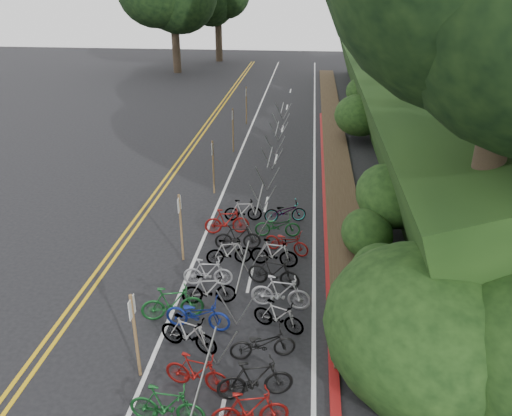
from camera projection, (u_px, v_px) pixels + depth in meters
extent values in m
plane|color=black|center=(116.00, 355.00, 13.17)|extent=(120.00, 120.00, 0.00)
cube|color=gold|center=(150.00, 199.00, 22.39)|extent=(0.12, 80.00, 0.01)
cube|color=gold|center=(156.00, 199.00, 22.36)|extent=(0.12, 80.00, 0.01)
cube|color=silver|center=(219.00, 202.00, 22.08)|extent=(0.12, 80.00, 0.01)
cube|color=silver|center=(314.00, 206.00, 21.67)|extent=(0.12, 80.00, 0.01)
cube|color=silver|center=(250.00, 279.00, 16.47)|extent=(0.10, 1.60, 0.01)
cube|color=silver|center=(266.00, 204.00, 21.88)|extent=(0.10, 1.60, 0.01)
cube|color=silver|center=(276.00, 159.00, 27.29)|extent=(0.10, 1.60, 0.01)
cube|color=silver|center=(282.00, 129.00, 32.69)|extent=(0.10, 1.60, 0.01)
cube|color=silver|center=(287.00, 107.00, 38.10)|extent=(0.10, 1.60, 0.01)
cube|color=silver|center=(290.00, 91.00, 43.51)|extent=(0.10, 1.60, 0.01)
cube|color=maroon|center=(325.00, 188.00, 23.41)|extent=(0.25, 28.00, 0.10)
cube|color=black|center=(453.00, 89.00, 30.51)|extent=(12.32, 44.00, 9.11)
cube|color=#382819|center=(333.00, 129.00, 32.34)|extent=(1.40, 44.00, 0.16)
ellipsoid|color=#284C19|center=(384.00, 276.00, 14.73)|extent=(2.00, 2.80, 1.60)
ellipsoid|color=#284C19|center=(390.00, 195.00, 18.95)|extent=(2.60, 3.64, 2.08)
ellipsoid|color=#284C19|center=(400.00, 138.00, 24.05)|extent=(2.20, 3.08, 1.76)
ellipsoid|color=#284C19|center=(359.00, 115.00, 29.78)|extent=(3.00, 4.20, 2.40)
ellipsoid|color=#284C19|center=(363.00, 92.00, 35.05)|extent=(2.40, 3.36, 1.92)
ellipsoid|color=#284C19|center=(376.00, 72.00, 38.24)|extent=(2.80, 3.92, 2.24)
ellipsoid|color=#284C19|center=(367.00, 233.00, 17.52)|extent=(1.80, 2.52, 1.44)
ellipsoid|color=#284C19|center=(405.00, 107.00, 27.33)|extent=(3.20, 4.48, 2.56)
ellipsoid|color=black|center=(430.00, 327.00, 12.33)|extent=(5.28, 6.16, 3.52)
cylinder|color=#2D2319|center=(484.00, 183.00, 13.22)|extent=(0.81, 0.81, 5.81)
cylinder|color=#2D2319|center=(463.00, 63.00, 20.45)|extent=(0.86, 0.86, 6.71)
cylinder|color=#2D2319|center=(475.00, 19.00, 26.93)|extent=(0.91, 0.91, 7.60)
cylinder|color=#2D2319|center=(424.00, 26.00, 34.69)|extent=(0.83, 0.83, 6.26)
cylinder|color=#2D2319|center=(438.00, 3.00, 41.18)|extent=(0.88, 0.88, 7.16)
cylinder|color=#2D2319|center=(176.00, 43.00, 50.67)|extent=(0.81, 0.81, 5.81)
cylinder|color=#2D2319|center=(219.00, 37.00, 57.69)|extent=(0.79, 0.79, 5.37)
cylinder|color=gray|center=(203.00, 373.00, 11.03)|extent=(0.05, 3.21, 0.05)
cylinder|color=gray|center=(205.00, 346.00, 12.65)|extent=(0.56, 0.04, 1.09)
cylinder|color=gray|center=(227.00, 348.00, 12.60)|extent=(0.56, 0.04, 1.09)
cylinder|color=gray|center=(243.00, 265.00, 15.09)|extent=(0.05, 3.00, 0.05)
cylinder|color=gray|center=(227.00, 308.00, 14.10)|extent=(0.58, 0.04, 1.13)
cylinder|color=gray|center=(246.00, 309.00, 14.05)|extent=(0.58, 0.04, 1.13)
cylinder|color=gray|center=(240.00, 257.00, 16.63)|extent=(0.58, 0.04, 1.13)
cylinder|color=gray|center=(257.00, 258.00, 16.57)|extent=(0.58, 0.04, 1.13)
cylinder|color=gray|center=(259.00, 199.00, 19.60)|extent=(0.05, 3.00, 0.05)
cylinder|color=gray|center=(248.00, 227.00, 18.61)|extent=(0.58, 0.04, 1.13)
cylinder|color=gray|center=(263.00, 228.00, 18.56)|extent=(0.58, 0.04, 1.13)
cylinder|color=gray|center=(256.00, 197.00, 21.13)|extent=(0.58, 0.04, 1.13)
cylinder|color=gray|center=(269.00, 198.00, 21.08)|extent=(0.58, 0.04, 1.13)
cylinder|color=gray|center=(270.00, 157.00, 24.11)|extent=(0.05, 3.00, 0.05)
cylinder|color=gray|center=(261.00, 178.00, 23.12)|extent=(0.58, 0.04, 1.13)
cylinder|color=gray|center=(273.00, 179.00, 23.06)|extent=(0.58, 0.04, 1.13)
cylinder|color=gray|center=(267.00, 158.00, 25.64)|extent=(0.58, 0.04, 1.13)
cylinder|color=gray|center=(277.00, 159.00, 25.59)|extent=(0.58, 0.04, 1.13)
cylinder|color=gray|center=(277.00, 129.00, 28.62)|extent=(0.05, 3.00, 0.05)
cylinder|color=gray|center=(270.00, 145.00, 27.62)|extent=(0.58, 0.04, 1.13)
cylinder|color=gray|center=(280.00, 146.00, 27.57)|extent=(0.58, 0.04, 1.13)
cylinder|color=gray|center=(274.00, 131.00, 30.15)|extent=(0.58, 0.04, 1.13)
cylinder|color=gray|center=(283.00, 132.00, 30.09)|extent=(0.58, 0.04, 1.13)
cylinder|color=gray|center=(282.00, 108.00, 33.12)|extent=(0.05, 3.00, 0.05)
cylinder|color=gray|center=(276.00, 122.00, 32.13)|extent=(0.58, 0.04, 1.13)
cylinder|color=gray|center=(285.00, 122.00, 32.08)|extent=(0.58, 0.04, 1.13)
cylinder|color=gray|center=(279.00, 111.00, 34.65)|extent=(0.58, 0.04, 1.13)
cylinder|color=gray|center=(287.00, 111.00, 34.60)|extent=(0.58, 0.04, 1.13)
cylinder|color=brown|center=(136.00, 336.00, 12.01)|extent=(0.08, 0.08, 2.41)
cube|color=silver|center=(132.00, 307.00, 11.65)|extent=(0.02, 0.40, 0.50)
cylinder|color=brown|center=(181.00, 228.00, 17.09)|extent=(0.08, 0.08, 2.50)
cube|color=silver|center=(179.00, 204.00, 16.71)|extent=(0.02, 0.40, 0.50)
cylinder|color=brown|center=(213.00, 167.00, 22.50)|extent=(0.08, 0.08, 2.50)
cube|color=silver|center=(213.00, 148.00, 22.12)|extent=(0.02, 0.40, 0.50)
cylinder|color=brown|center=(233.00, 130.00, 27.90)|extent=(0.08, 0.08, 2.50)
cube|color=silver|center=(233.00, 115.00, 27.52)|extent=(0.02, 0.40, 0.50)
cylinder|color=brown|center=(246.00, 105.00, 33.31)|extent=(0.08, 0.08, 2.50)
cube|color=silver|center=(246.00, 92.00, 32.93)|extent=(0.02, 0.40, 0.50)
imported|color=#144C1E|center=(172.00, 303.00, 14.35)|extent=(0.95, 1.89, 1.09)
imported|color=#144C1E|center=(167.00, 405.00, 10.95)|extent=(0.60, 1.78, 1.05)
imported|color=maroon|center=(250.00, 410.00, 10.84)|extent=(0.86, 1.80, 1.04)
imported|color=maroon|center=(197.00, 372.00, 11.91)|extent=(0.80, 1.73, 1.01)
imported|color=black|center=(255.00, 379.00, 11.63)|extent=(0.96, 1.89, 1.10)
imported|color=slate|center=(188.00, 333.00, 13.17)|extent=(1.02, 1.79, 1.04)
imported|color=black|center=(263.00, 343.00, 12.91)|extent=(1.00, 1.83, 0.91)
imported|color=navy|center=(198.00, 314.00, 13.98)|extent=(0.82, 1.93, 0.99)
imported|color=slate|center=(278.00, 316.00, 13.92)|extent=(0.97, 1.60, 0.93)
imported|color=slate|center=(209.00, 290.00, 15.04)|extent=(0.75, 1.72, 1.00)
imported|color=#9E9EA3|center=(281.00, 292.00, 14.83)|extent=(0.68, 1.86, 1.09)
imported|color=#9E9EA3|center=(208.00, 272.00, 15.96)|extent=(0.57, 1.64, 0.97)
imported|color=black|center=(274.00, 272.00, 15.89)|extent=(0.91, 1.81, 1.05)
imported|color=slate|center=(229.00, 252.00, 17.15)|extent=(0.83, 1.65, 0.96)
imported|color=slate|center=(274.00, 253.00, 17.03)|extent=(0.70, 1.73, 1.01)
imported|color=black|center=(238.00, 237.00, 18.07)|extent=(0.67, 1.73, 1.01)
imported|color=maroon|center=(287.00, 242.00, 17.86)|extent=(1.17, 1.79, 0.89)
imported|color=maroon|center=(227.00, 221.00, 19.19)|extent=(0.77, 1.79, 1.04)
imported|color=#144C1E|center=(278.00, 226.00, 19.00)|extent=(0.73, 1.77, 0.91)
imported|color=slate|center=(243.00, 210.00, 20.23)|extent=(0.64, 1.58, 0.92)
imported|color=slate|center=(285.00, 211.00, 20.17)|extent=(0.94, 1.79, 0.89)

